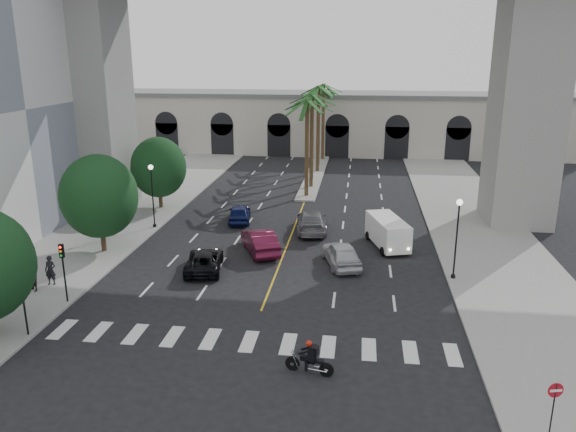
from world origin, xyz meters
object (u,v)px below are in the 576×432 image
(lamp_post_left_far, at_px, (152,191))
(traffic_signal_near, at_px, (22,292))
(lamp_post_right, at_px, (457,232))
(pedestrian_a, at_px, (50,270))
(car_e, at_px, (240,213))
(traffic_signal_far, at_px, (63,263))
(do_not_enter_sign, at_px, (554,399))
(car_c, at_px, (204,261))
(cargo_van, at_px, (388,231))
(car_b, at_px, (260,241))
(car_a, at_px, (341,254))
(car_d, at_px, (312,221))
(pedestrian_b, at_px, (32,278))
(motorcycle_rider, at_px, (311,359))

(lamp_post_left_far, bearing_deg, traffic_signal_near, -89.69)
(lamp_post_right, bearing_deg, pedestrian_a, -170.21)
(lamp_post_right, height_order, car_e, lamp_post_right)
(traffic_signal_far, relative_size, car_e, 0.82)
(car_e, distance_m, do_not_enter_sign, 31.53)
(car_c, relative_size, cargo_van, 0.89)
(cargo_van, bearing_deg, lamp_post_right, -72.65)
(car_b, bearing_deg, lamp_post_left_far, -48.68)
(lamp_post_left_far, xyz_separation_m, pedestrian_a, (-2.10, -12.29, -2.14))
(car_e, bearing_deg, lamp_post_left_far, 14.10)
(traffic_signal_far, relative_size, do_not_enter_sign, 1.48)
(car_a, xyz_separation_m, do_not_enter_sign, (8.43, -17.06, 0.95))
(car_c, bearing_deg, do_not_enter_sign, 130.09)
(do_not_enter_sign, bearing_deg, car_d, 101.56)
(traffic_signal_near, bearing_deg, car_e, 73.15)
(lamp_post_left_far, relative_size, pedestrian_a, 2.87)
(car_a, height_order, cargo_van, cargo_van)
(car_a, bearing_deg, pedestrian_b, 5.14)
(car_d, distance_m, car_e, 6.59)
(lamp_post_right, bearing_deg, car_b, 165.03)
(traffic_signal_near, bearing_deg, car_a, 38.08)
(pedestrian_a, height_order, do_not_enter_sign, do_not_enter_sign)
(pedestrian_a, bearing_deg, do_not_enter_sign, -25.79)
(traffic_signal_far, distance_m, car_c, 9.06)
(traffic_signal_far, bearing_deg, pedestrian_a, 134.86)
(lamp_post_right, bearing_deg, car_e, 146.38)
(traffic_signal_far, distance_m, motorcycle_rider, 15.76)
(car_d, bearing_deg, do_not_enter_sign, 108.29)
(car_a, bearing_deg, pedestrian_a, 2.52)
(lamp_post_right, bearing_deg, car_c, -178.48)
(lamp_post_left_far, relative_size, traffic_signal_near, 1.47)
(pedestrian_b, bearing_deg, do_not_enter_sign, 6.27)
(lamp_post_left_far, xyz_separation_m, pedestrian_b, (-2.65, -13.43, -2.23))
(car_a, bearing_deg, motorcycle_rider, 70.42)
(car_d, relative_size, pedestrian_b, 3.49)
(traffic_signal_near, bearing_deg, car_d, 56.78)
(car_a, height_order, car_e, car_a)
(lamp_post_left_far, bearing_deg, pedestrian_b, -101.16)
(car_d, bearing_deg, car_b, 53.22)
(motorcycle_rider, relative_size, car_b, 0.43)
(traffic_signal_near, xyz_separation_m, pedestrian_b, (-2.75, 5.07, -1.52))
(car_e, height_order, do_not_enter_sign, do_not_enter_sign)
(traffic_signal_far, bearing_deg, car_c, 43.15)
(car_e, xyz_separation_m, pedestrian_b, (-9.20, -16.23, 0.23))
(car_d, bearing_deg, car_e, -21.68)
(car_d, height_order, cargo_van, cargo_van)
(lamp_post_left_far, height_order, traffic_signal_near, lamp_post_left_far)
(car_d, distance_m, pedestrian_b, 21.24)
(lamp_post_right, height_order, pedestrian_a, lamp_post_right)
(lamp_post_left_far, bearing_deg, do_not_enter_sign, -44.26)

